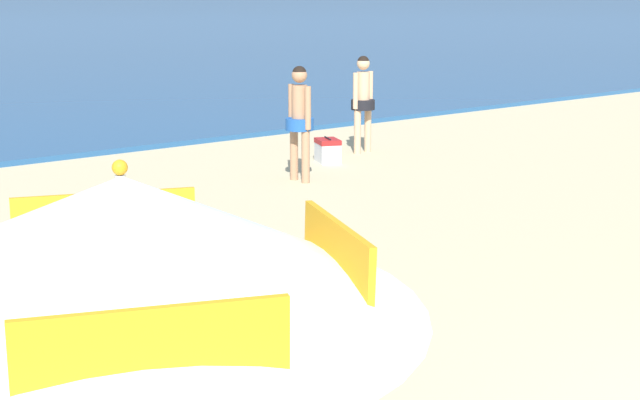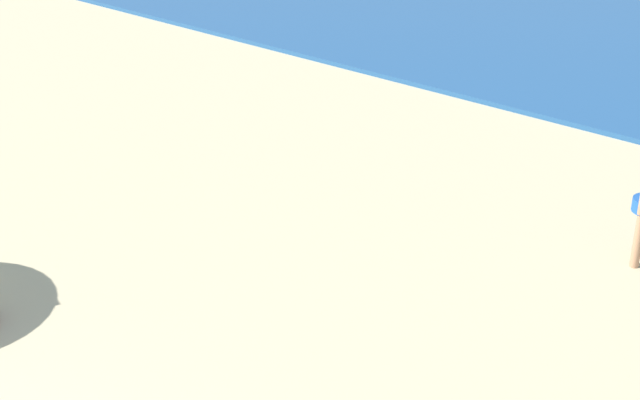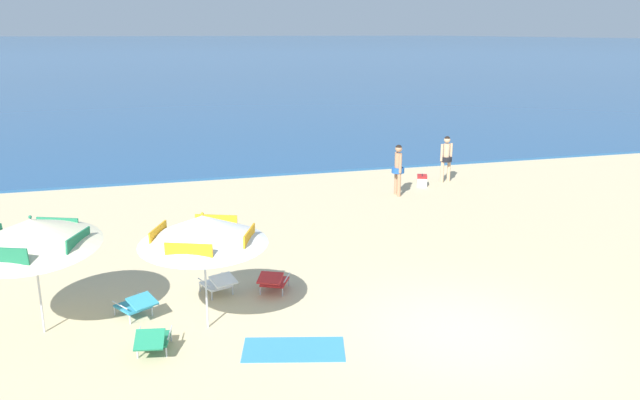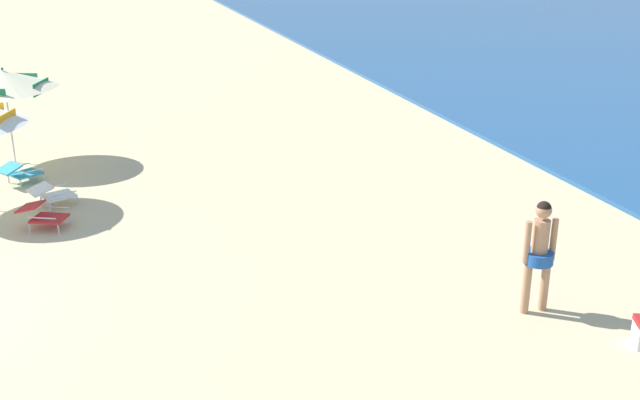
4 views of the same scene
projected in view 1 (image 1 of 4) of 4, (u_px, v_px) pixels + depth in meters
beach_umbrella_striped_main at (123, 245)px, 3.69m from camera, size 2.46×2.48×2.29m
person_standing_near_shore at (363, 97)px, 17.20m from camera, size 0.51×0.42×1.73m
person_standing_beside at (300, 115)px, 14.64m from camera, size 0.43×0.52×1.76m
cooler_box at (328, 151)px, 16.42m from camera, size 0.52×0.59×0.43m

